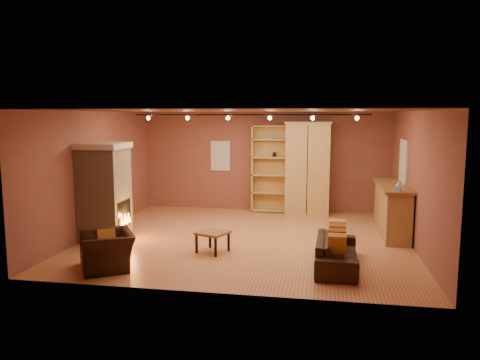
% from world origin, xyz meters
% --- Properties ---
extents(floor, '(7.00, 7.00, 0.00)m').
position_xyz_m(floor, '(0.00, 0.00, 0.00)').
color(floor, '#AE693D').
rests_on(floor, ground).
extents(ceiling, '(7.00, 7.00, 0.00)m').
position_xyz_m(ceiling, '(0.00, 0.00, 2.80)').
color(ceiling, '#592F1C').
rests_on(ceiling, back_wall).
extents(back_wall, '(7.00, 0.02, 2.80)m').
position_xyz_m(back_wall, '(0.00, 3.25, 1.40)').
color(back_wall, brown).
rests_on(back_wall, floor).
extents(left_wall, '(0.02, 6.50, 2.80)m').
position_xyz_m(left_wall, '(-3.50, 0.00, 1.40)').
color(left_wall, brown).
rests_on(left_wall, floor).
extents(right_wall, '(0.02, 6.50, 2.80)m').
position_xyz_m(right_wall, '(3.50, 0.00, 1.40)').
color(right_wall, brown).
rests_on(right_wall, floor).
extents(fireplace, '(1.01, 0.98, 2.12)m').
position_xyz_m(fireplace, '(-3.04, -0.60, 1.06)').
color(fireplace, tan).
rests_on(fireplace, floor).
extents(back_window, '(0.56, 0.04, 0.86)m').
position_xyz_m(back_window, '(-1.30, 3.23, 1.55)').
color(back_window, silver).
rests_on(back_window, back_wall).
extents(bookcase, '(0.99, 0.39, 2.43)m').
position_xyz_m(bookcase, '(0.15, 3.12, 1.24)').
color(bookcase, tan).
rests_on(bookcase, floor).
extents(armoire, '(1.25, 0.71, 2.54)m').
position_xyz_m(armoire, '(1.21, 2.93, 1.27)').
color(armoire, tan).
rests_on(armoire, floor).
extents(bar_counter, '(0.64, 2.41, 1.16)m').
position_xyz_m(bar_counter, '(3.20, 0.99, 0.59)').
color(bar_counter, '#AC874F').
rests_on(bar_counter, floor).
extents(tissue_box, '(0.14, 0.14, 0.21)m').
position_xyz_m(tissue_box, '(3.15, -0.06, 1.24)').
color(tissue_box, '#83AED1').
rests_on(tissue_box, bar_counter).
extents(right_window, '(0.05, 0.90, 1.00)m').
position_xyz_m(right_window, '(3.47, 1.40, 1.65)').
color(right_window, silver).
rests_on(right_window, right_wall).
extents(loveseat, '(0.59, 1.85, 0.76)m').
position_xyz_m(loveseat, '(1.90, -1.65, 0.37)').
color(loveseat, black).
rests_on(loveseat, floor).
extents(armchair, '(1.09, 1.20, 0.88)m').
position_xyz_m(armchair, '(-2.13, -2.43, 0.44)').
color(armchair, black).
rests_on(armchair, floor).
extents(coffee_table, '(0.72, 0.72, 0.42)m').
position_xyz_m(coffee_table, '(-0.51, -1.13, 0.36)').
color(coffee_table, '#956136').
rests_on(coffee_table, floor).
extents(track_rail, '(5.20, 0.09, 0.13)m').
position_xyz_m(track_rail, '(0.00, 0.20, 2.69)').
color(track_rail, black).
rests_on(track_rail, ceiling).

